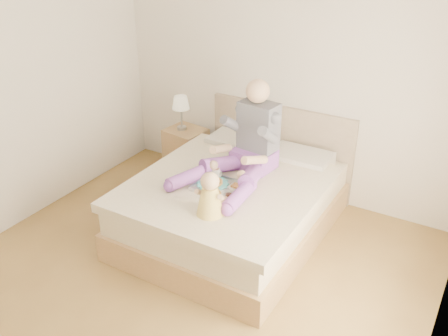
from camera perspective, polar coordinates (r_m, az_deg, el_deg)
The scene contains 7 objects.
room at distance 3.59m, azimuth -5.58°, elevation 4.54°, with size 4.02×4.22×2.71m.
bed at distance 4.99m, azimuth 1.50°, elevation -3.76°, with size 1.70×2.18×1.00m.
nightstand at distance 6.15m, azimuth -4.34°, elevation 2.06°, with size 0.49×0.45×0.54m.
lamp at distance 5.93m, azimuth -4.96°, elevation 7.23°, with size 0.20×0.20×0.42m.
adult at distance 4.77m, azimuth 2.55°, elevation 2.42°, with size 0.78×1.16×0.93m.
tray at distance 4.59m, azimuth -0.29°, elevation -2.01°, with size 0.49×0.39×0.14m.
baby at distance 4.17m, azimuth -1.55°, elevation -3.32°, with size 0.26×0.35×0.39m.
Camera 1 is at (2.06, -2.65, 2.90)m, focal length 40.00 mm.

